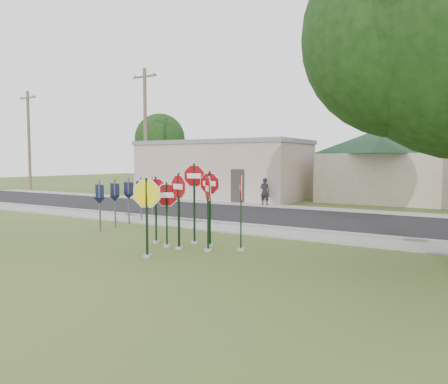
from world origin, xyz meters
The scene contains 20 objects.
ground centered at (0.00, 0.00, 0.00)m, with size 120.00×120.00×0.00m, color #374B1C.
sidewalk_near centered at (0.00, 5.50, 0.03)m, with size 60.00×1.60×0.06m, color gray.
road centered at (0.00, 10.00, 0.02)m, with size 60.00×7.00×0.04m, color black.
sidewalk_far centered at (0.00, 14.30, 0.03)m, with size 60.00×1.60×0.06m, color gray.
curb centered at (0.00, 6.50, 0.07)m, with size 60.00×0.20×0.14m, color gray.
stop_sign_center centered at (-0.25, 1.36, 1.52)m, with size 0.99×0.32×2.47m.
stop_sign_yellow centered at (-0.30, -0.04, 1.45)m, with size 1.03×0.44×2.38m.
stop_sign_left centered at (-0.80, 1.45, 1.30)m, with size 0.79×0.65×2.17m.
stop_sign_right centered at (0.71, 1.56, 1.51)m, with size 0.75×0.76×2.45m.
stop_sign_back_right centered at (0.33, 2.23, 1.53)m, with size 0.97×0.24×2.52m.
stop_sign_back_left centered at (-0.35, 2.34, 1.72)m, with size 0.97×0.33×2.77m.
stop_sign_far_right centered at (1.51, 2.17, 1.53)m, with size 0.53×0.93×2.49m.
stop_sign_far_left centered at (-1.51, 1.76, 1.42)m, with size 0.98×0.51×2.33m.
route_sign_row centered at (-5.40, 4.50, 1.22)m, with size 1.43×4.63×2.00m.
building_stucco centered at (-9.00, 18.00, 2.15)m, with size 12.20×6.20×4.20m.
building_house centered at (2.00, 22.00, 3.65)m, with size 11.60×11.60×6.20m.
utility_pole_near centered at (-14.00, 15.20, 4.97)m, with size 2.20×0.26×9.50m.
utility_pole_far centered at (-28.00, 15.20, 4.71)m, with size 2.20×0.26×9.00m.
bg_tree_left centered at (-20.00, 24.00, 4.88)m, with size 4.90×4.90×7.35m.
pedestrian centered at (-3.76, 14.45, 0.88)m, with size 0.60×0.39×1.64m, color black.
Camera 1 is at (8.03, -9.35, 2.77)m, focal length 35.00 mm.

